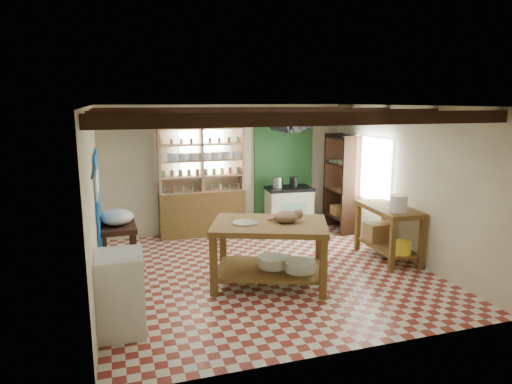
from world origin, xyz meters
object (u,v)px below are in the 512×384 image
object	(u,v)px
work_table	(269,253)
stove	(289,208)
white_cabinet	(121,293)
cat	(287,216)
right_counter	(388,233)
prep_table	(119,249)

from	to	relation	value
work_table	stove	world-z (taller)	work_table
white_cabinet	cat	world-z (taller)	cat
work_table	right_counter	world-z (taller)	work_table
work_table	white_cabinet	distance (m)	2.27
stove	prep_table	xyz separation A→B (m)	(-3.45, -1.47, -0.07)
work_table	white_cabinet	bearing A→B (deg)	-137.14
work_table	prep_table	world-z (taller)	work_table
stove	work_table	bearing A→B (deg)	-113.52
prep_table	cat	bearing A→B (deg)	-28.49
right_counter	work_table	bearing A→B (deg)	-166.84
work_table	stove	bearing A→B (deg)	84.41
work_table	cat	distance (m)	0.61
prep_table	white_cabinet	distance (m)	1.97
prep_table	white_cabinet	xyz separation A→B (m)	(-0.02, -1.97, 0.09)
stove	white_cabinet	distance (m)	4.88
white_cabinet	right_counter	world-z (taller)	white_cabinet
stove	prep_table	size ratio (longest dim) A/B	1.19
right_counter	cat	world-z (taller)	cat
stove	right_counter	distance (m)	2.41
stove	white_cabinet	world-z (taller)	white_cabinet
prep_table	cat	size ratio (longest dim) A/B	2.03
prep_table	work_table	bearing A→B (deg)	-30.23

